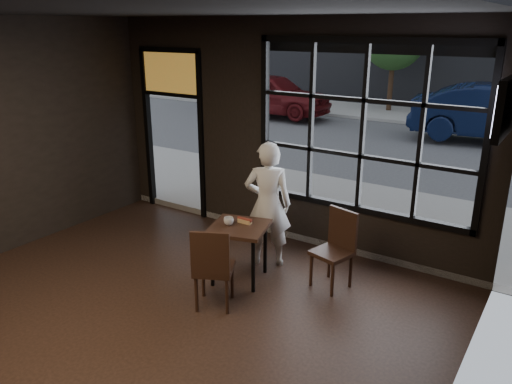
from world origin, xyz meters
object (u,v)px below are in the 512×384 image
Objects in this scene: cafe_table at (239,252)px; navy_car at (498,113)px; chair_near at (214,266)px; man at (268,204)px.

navy_car is (1.39, 9.96, 0.47)m from cafe_table.
chair_near is 10.70m from navy_car.
navy_car is at bearing -126.38° from man.
man is at bearing 68.17° from cafe_table.
navy_car is (1.27, 10.62, 0.34)m from chair_near.
chair_near is 0.22× the size of navy_car.
navy_car is at bearing -123.39° from chair_near.
chair_near is (0.12, -0.66, 0.13)m from cafe_table.
chair_near is 0.59× the size of man.
man is at bearing -113.40° from chair_near.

